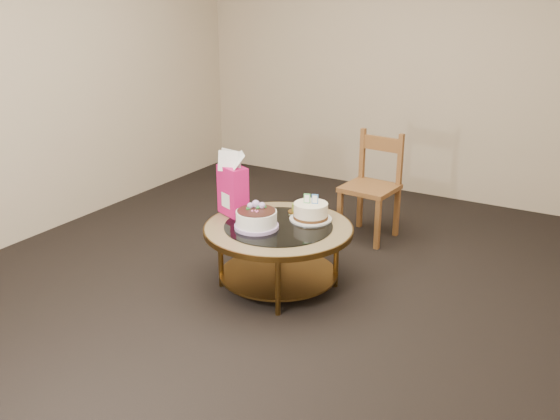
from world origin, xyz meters
The scene contains 8 objects.
ground centered at (0.00, 0.00, 0.00)m, with size 5.00×5.00×0.00m, color black.
room_walls centered at (0.00, 0.00, 1.54)m, with size 4.52×5.02×2.61m.
coffee_table centered at (0.00, 0.00, 0.38)m, with size 1.02×1.02×0.46m.
decorated_cake centered at (-0.10, -0.11, 0.52)m, with size 0.30×0.30×0.17m.
cream_cake centered at (0.14, 0.21, 0.52)m, with size 0.29×0.29×0.19m.
gift_bag centered at (-0.39, 0.03, 0.68)m, with size 0.26×0.23×0.45m.
pillar_candle centered at (-0.01, 0.26, 0.48)m, with size 0.12×0.12×0.08m.
dining_chair centered at (0.19, 1.19, 0.44)m, with size 0.44×0.44×0.87m.
Camera 1 is at (2.00, -3.39, 2.01)m, focal length 40.00 mm.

